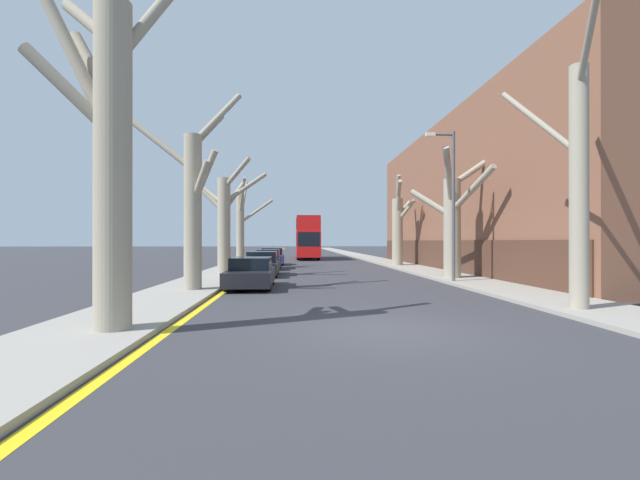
# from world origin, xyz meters

# --- Properties ---
(ground_plane) EXTENTS (300.00, 300.00, 0.00)m
(ground_plane) POSITION_xyz_m (0.00, 0.00, 0.00)
(ground_plane) COLOR #333338
(sidewalk_left) EXTENTS (2.84, 120.00, 0.12)m
(sidewalk_left) POSITION_xyz_m (-6.41, 50.00, 0.06)
(sidewalk_left) COLOR gray
(sidewalk_left) RESTS_ON ground
(sidewalk_right) EXTENTS (2.84, 120.00, 0.12)m
(sidewalk_right) POSITION_xyz_m (6.41, 50.00, 0.06)
(sidewalk_right) COLOR gray
(sidewalk_right) RESTS_ON ground
(building_facade_right) EXTENTS (10.08, 31.86, 10.17)m
(building_facade_right) POSITION_xyz_m (12.82, 19.68, 5.08)
(building_facade_right) COLOR brown
(building_facade_right) RESTS_ON ground
(kerb_line_stripe) EXTENTS (0.24, 120.00, 0.01)m
(kerb_line_stripe) POSITION_xyz_m (-4.81, 50.00, 0.00)
(kerb_line_stripe) COLOR yellow
(kerb_line_stripe) RESTS_ON ground
(street_tree_left_0) EXTENTS (2.96, 1.86, 8.27)m
(street_tree_left_0) POSITION_xyz_m (-5.97, -0.09, 4.00)
(street_tree_left_0) COLOR gray
(street_tree_left_0) RESTS_ON ground
(street_tree_left_1) EXTENTS (4.65, 2.66, 8.26)m
(street_tree_left_1) POSITION_xyz_m (-5.98, 7.46, 3.64)
(street_tree_left_1) COLOR gray
(street_tree_left_1) RESTS_ON ground
(street_tree_left_2) EXTENTS (4.82, 3.49, 6.48)m
(street_tree_left_2) POSITION_xyz_m (-5.92, 14.45, 3.27)
(street_tree_left_2) COLOR gray
(street_tree_left_2) RESTS_ON ground
(street_tree_left_3) EXTENTS (2.54, 4.67, 6.54)m
(street_tree_left_3) POSITION_xyz_m (-5.86, 21.73, 3.12)
(street_tree_left_3) COLOR gray
(street_tree_left_3) RESTS_ON ground
(street_tree_right_0) EXTENTS (2.39, 4.28, 8.06)m
(street_tree_right_0) POSITION_xyz_m (5.85, 2.03, 3.79)
(street_tree_right_0) COLOR gray
(street_tree_right_0) RESTS_ON ground
(street_tree_right_1) EXTENTS (4.58, 4.83, 6.76)m
(street_tree_right_1) POSITION_xyz_m (6.11, 11.99, 3.12)
(street_tree_right_1) COLOR gray
(street_tree_right_1) RESTS_ON ground
(street_tree_right_2) EXTENTS (1.94, 3.59, 6.99)m
(street_tree_right_2) POSITION_xyz_m (6.05, 23.47, 3.16)
(street_tree_right_2) COLOR gray
(street_tree_right_2) RESTS_ON ground
(double_decker_bus) EXTENTS (2.46, 10.69, 4.56)m
(double_decker_bus) POSITION_xyz_m (-0.62, 38.01, 2.58)
(double_decker_bus) COLOR red
(double_decker_bus) RESTS_ON ground
(parked_car_0) EXTENTS (1.87, 4.32, 1.29)m
(parked_car_0) POSITION_xyz_m (-3.89, 8.89, 0.62)
(parked_car_0) COLOR black
(parked_car_0) RESTS_ON ground
(parked_car_1) EXTENTS (1.84, 4.53, 1.38)m
(parked_car_1) POSITION_xyz_m (-3.89, 15.28, 0.65)
(parked_car_1) COLOR black
(parked_car_1) RESTS_ON ground
(parked_car_2) EXTENTS (1.72, 4.51, 1.37)m
(parked_car_2) POSITION_xyz_m (-3.89, 21.03, 0.65)
(parked_car_2) COLOR black
(parked_car_2) RESTS_ON ground
(parked_car_3) EXTENTS (1.90, 3.94, 1.40)m
(parked_car_3) POSITION_xyz_m (-3.89, 26.32, 0.66)
(parked_car_3) COLOR navy
(parked_car_3) RESTS_ON ground
(lamp_post) EXTENTS (1.40, 0.20, 7.13)m
(lamp_post) POSITION_xyz_m (5.31, 10.18, 4.02)
(lamp_post) COLOR #4C4F54
(lamp_post) RESTS_ON ground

